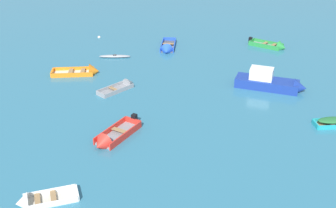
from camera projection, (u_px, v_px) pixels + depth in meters
name	position (u px, v px, depth m)	size (l,w,h in m)	color
rowboat_orange_outer_right	(86.00, 72.00, 40.01)	(4.39, 1.78, 1.40)	beige
rowboat_grey_cluster_outer	(124.00, 86.00, 37.29)	(3.30, 3.27, 1.04)	gray
rowboat_white_near_right	(34.00, 201.00, 23.71)	(3.52, 2.07, 1.11)	beige
rowboat_blue_cluster_inner	(167.00, 49.00, 45.59)	(1.83, 4.49, 1.30)	#4C4C51
rowboat_green_far_right	(274.00, 46.00, 46.32)	(3.94, 3.30, 1.25)	gray
motor_launch_deep_blue_far_back	(272.00, 82.00, 36.91)	(6.09, 3.56, 2.04)	navy
rowboat_red_distant_center	(110.00, 139.00, 29.37)	(3.34, 4.26, 1.30)	gray
kayak_grey_back_row_center	(115.00, 56.00, 43.78)	(3.14, 0.52, 0.30)	gray
mooring_buoy_midfield	(99.00, 37.00, 49.67)	(0.33, 0.33, 0.33)	silver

